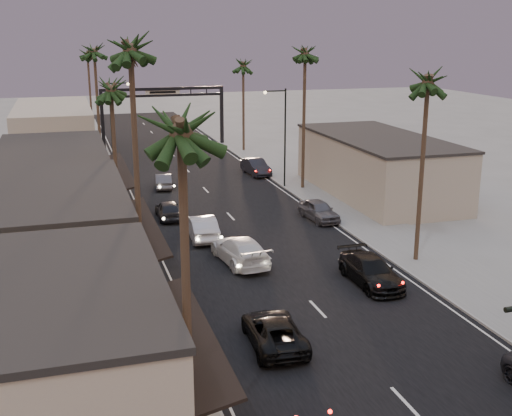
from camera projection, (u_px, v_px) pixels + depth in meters
ground at (221, 207)px, 52.52m from camera, size 200.00×200.00×0.00m
road at (208, 193)px, 57.14m from camera, size 14.00×120.00×0.02m
sidewalk_left at (95, 182)px, 60.96m from camera, size 5.00×92.00×0.12m
sidewalk_right at (283, 170)px, 66.22m from camera, size 5.00×92.00×0.12m
storefront_near at (48, 362)px, 22.34m from camera, size 8.00×12.00×5.50m
storefront_mid at (52, 241)px, 35.27m from camera, size 8.00×14.00×5.50m
storefront_far at (53, 182)px, 50.11m from camera, size 8.00×16.00×5.00m
storefront_dist at (54, 133)px, 71.21m from camera, size 8.00×20.00×6.00m
building_right at (377, 167)px, 55.73m from camera, size 8.00×18.00×5.00m
arch at (163, 102)px, 78.76m from camera, size 15.20×0.40×7.27m
streetlight_right at (282, 130)px, 57.64m from camera, size 2.13×0.30×9.00m
streetlight_left at (114, 118)px, 65.81m from camera, size 2.13×0.30×9.00m
palm_la at (181, 118)px, 18.48m from camera, size 3.20×3.20×13.20m
palm_lb at (130, 42)px, 29.96m from camera, size 3.20×3.20×15.20m
palm_lc at (111, 83)px, 43.67m from camera, size 3.20×3.20×12.20m
palm_ld at (94, 47)px, 60.70m from camera, size 3.20×3.20×14.20m
palm_ra at (429, 75)px, 37.09m from camera, size 3.20×3.20×13.20m
palm_rb at (305, 49)px, 55.30m from camera, size 3.20×3.20×14.20m
palm_rc at (243, 62)px, 74.28m from camera, size 3.20×3.20×12.20m
palm_far at (87, 51)px, 82.28m from camera, size 3.20×3.20×13.20m
oncoming_pickup at (274, 331)px, 29.18m from camera, size 2.62×5.14×1.39m
oncoming_silver at (202, 227)px, 44.32m from camera, size 1.97×5.06×1.64m
oncoming_white at (240, 250)px, 39.59m from camera, size 2.93×5.93×1.66m
oncoming_dgrey at (168, 210)px, 49.03m from camera, size 1.74×4.20×1.42m
oncoming_grey_far at (164, 181)px, 58.63m from camera, size 1.90×4.19×1.33m
curbside_black at (371, 271)px, 36.28m from camera, size 2.22×5.39×1.56m
curbside_grey at (319, 210)px, 48.65m from camera, size 2.18×4.60×1.52m
curbside_far at (256, 167)px, 64.10m from camera, size 2.06×4.93×1.58m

